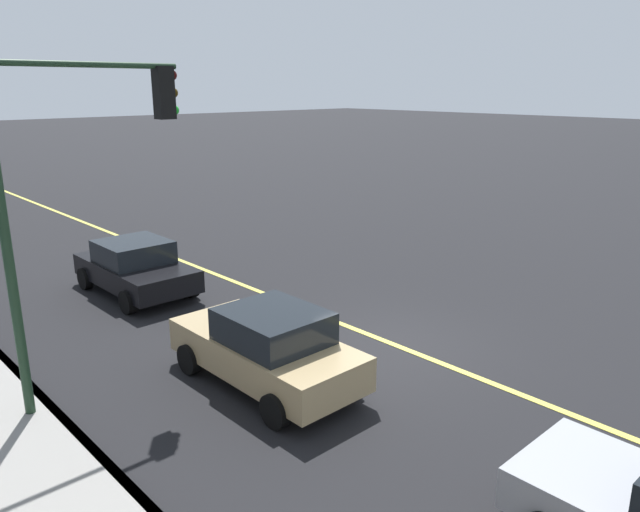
# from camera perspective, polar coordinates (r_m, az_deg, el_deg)

# --- Properties ---
(ground) EXTENTS (200.00, 200.00, 0.00)m
(ground) POSITION_cam_1_polar(r_m,az_deg,el_deg) (13.34, 6.96, -8.31)
(ground) COLOR black
(curb_edge) EXTENTS (80.00, 0.16, 0.15)m
(curb_edge) POSITION_cam_1_polar(r_m,az_deg,el_deg) (9.86, -19.62, -18.06)
(curb_edge) COLOR slate
(curb_edge) RESTS_ON ground
(lane_stripe_center) EXTENTS (80.00, 0.16, 0.01)m
(lane_stripe_center) POSITION_cam_1_polar(r_m,az_deg,el_deg) (13.34, 6.96, -8.28)
(lane_stripe_center) COLOR #D8CC4C
(lane_stripe_center) RESTS_ON ground
(car_black) EXTENTS (3.90, 1.99, 1.44)m
(car_black) POSITION_cam_1_polar(r_m,az_deg,el_deg) (16.94, -17.01, -1.00)
(car_black) COLOR black
(car_black) RESTS_ON ground
(car_tan) EXTENTS (4.02, 1.89, 1.52)m
(car_tan) POSITION_cam_1_polar(r_m,az_deg,el_deg) (11.34, -4.99, -8.52)
(car_tan) COLOR tan
(car_tan) RESTS_ON ground
(traffic_light_mast) EXTENTS (0.28, 3.23, 6.04)m
(traffic_light_mast) POSITION_cam_1_polar(r_m,az_deg,el_deg) (10.68, -22.27, 7.44)
(traffic_light_mast) COLOR #1E3823
(traffic_light_mast) RESTS_ON ground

